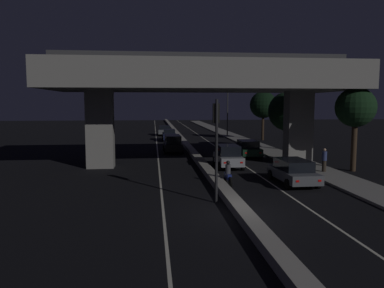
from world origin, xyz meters
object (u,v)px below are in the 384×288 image
car_silver_second (228,156)px  car_grey_third_oncoming (165,130)px  car_black_lead_oncoming (173,143)px  pedestrian_on_sidewalk (324,160)px  car_dark_blue_second_oncoming (169,135)px  motorcycle_blue_filtering_near (228,174)px  motorcycle_white_filtering_mid (217,159)px  car_grey_lead (293,171)px  car_dark_green_third (248,148)px  street_lamp (225,102)px  traffic_light_left_of_median (216,133)px

car_silver_second → car_grey_third_oncoming: bearing=7.7°
car_black_lead_oncoming → pedestrian_on_sidewalk: pedestrian_on_sidewalk is taller
car_black_lead_oncoming → car_grey_third_oncoming: car_black_lead_oncoming is taller
car_dark_blue_second_oncoming → motorcycle_blue_filtering_near: (2.35, -28.05, -0.15)m
car_black_lead_oncoming → motorcycle_white_filtering_mid: size_ratio=2.33×
car_grey_lead → car_silver_second: (-2.78, 6.19, 0.11)m
car_silver_second → car_dark_green_third: (3.01, 5.70, -0.10)m
street_lamp → car_dark_green_third: (-1.90, -20.86, -4.42)m
motorcycle_white_filtering_mid → car_dark_green_third: bearing=-36.0°
street_lamp → motorcycle_blue_filtering_near: size_ratio=4.76×
car_dark_green_third → car_black_lead_oncoming: 7.78m
car_black_lead_oncoming → motorcycle_blue_filtering_near: size_ratio=2.31×
traffic_light_left_of_median → car_silver_second: 10.65m
traffic_light_left_of_median → car_silver_second: (2.64, 10.00, -2.56)m
car_silver_second → motorcycle_blue_filtering_near: bearing=169.0°
traffic_light_left_of_median → motorcycle_white_filtering_mid: bearing=80.1°
street_lamp → car_grey_third_oncoming: 10.74m
car_grey_lead → pedestrian_on_sidewalk: pedestrian_on_sidewalk is taller
car_silver_second → pedestrian_on_sidewalk: bearing=-116.5°
car_grey_lead → motorcycle_blue_filtering_near: car_grey_lead is taller
traffic_light_left_of_median → car_dark_green_third: size_ratio=1.18×
street_lamp → motorcycle_blue_filtering_near: 33.44m
motorcycle_blue_filtering_near → street_lamp: bearing=-12.8°
motorcycle_blue_filtering_near → car_dark_green_third: bearing=-22.0°
car_dark_green_third → car_grey_third_oncoming: 26.01m
traffic_light_left_of_median → car_grey_lead: (5.42, 3.81, -2.67)m
car_grey_third_oncoming → pedestrian_on_sidewalk: (10.09, -33.94, 0.20)m
car_silver_second → car_black_lead_oncoming: car_black_lead_oncoming is taller
street_lamp → motorcycle_blue_filtering_near: street_lamp is taller
car_silver_second → car_grey_third_oncoming: car_silver_second is taller
car_grey_third_oncoming → car_grey_lead: bearing=12.4°
car_dark_blue_second_oncoming → motorcycle_blue_filtering_near: car_dark_blue_second_oncoming is taller
car_dark_blue_second_oncoming → traffic_light_left_of_median: bearing=1.4°
traffic_light_left_of_median → car_black_lead_oncoming: traffic_light_left_of_median is taller
motorcycle_white_filtering_mid → pedestrian_on_sidewalk: bearing=-117.0°
car_dark_blue_second_oncoming → pedestrian_on_sidewalk: size_ratio=2.83×
traffic_light_left_of_median → car_grey_lead: bearing=35.1°
traffic_light_left_of_median → car_dark_green_third: traffic_light_left_of_median is taller
car_dark_blue_second_oncoming → motorcycle_white_filtering_mid: bearing=7.0°
car_grey_third_oncoming → pedestrian_on_sidewalk: 35.41m
car_grey_third_oncoming → motorcycle_white_filtering_mid: size_ratio=2.16×
street_lamp → car_dark_blue_second_oncoming: bearing=-152.1°
car_grey_third_oncoming → motorcycle_white_filtering_mid: motorcycle_white_filtering_mid is taller
street_lamp → car_grey_lead: street_lamp is taller
traffic_light_left_of_median → car_grey_lead: traffic_light_left_of_median is taller
street_lamp → motorcycle_white_filtering_mid: 27.19m
car_dark_blue_second_oncoming → motorcycle_white_filtering_mid: (2.75, -21.68, -0.14)m
car_grey_third_oncoming → motorcycle_blue_filtering_near: car_grey_third_oncoming is taller
car_grey_lead → car_dark_blue_second_oncoming: size_ratio=0.96×
traffic_light_left_of_median → car_black_lead_oncoming: bearing=93.2°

